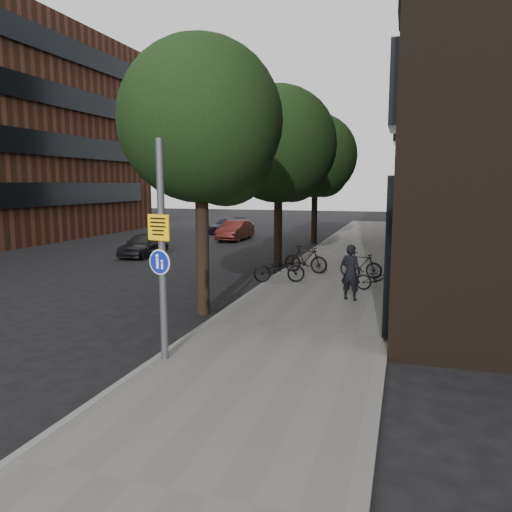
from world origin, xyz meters
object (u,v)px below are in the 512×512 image
at_px(pedestrian, 351,272).
at_px(parked_bike_facade_near, 379,279).
at_px(signpost, 162,251).
at_px(parked_car_near, 143,245).

relative_size(pedestrian, parked_bike_facade_near, 1.10).
xyz_separation_m(signpost, parked_bike_facade_near, (3.80, 7.89, -1.80)).
xyz_separation_m(pedestrian, parked_bike_facade_near, (0.78, 1.57, -0.45)).
xyz_separation_m(pedestrian, parked_car_near, (-11.08, 7.18, -0.38)).
height_order(pedestrian, parked_bike_facade_near, pedestrian).
distance_m(signpost, parked_car_near, 15.82).
distance_m(pedestrian, parked_bike_facade_near, 1.81).
bearing_deg(parked_bike_facade_near, signpost, 156.14).
height_order(pedestrian, parked_car_near, pedestrian).
bearing_deg(pedestrian, parked_car_near, -15.97).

